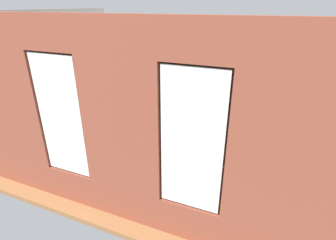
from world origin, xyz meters
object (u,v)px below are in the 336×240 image
Objects in this scene: potted_plant_by_left_couch at (278,139)px; potted_plant_mid_room_small at (210,121)px; coffee_table at (167,138)px; papasan_chair at (165,111)px; remote_gray at (169,139)px; tv_flatscreen at (79,100)px; cup_ceramic at (162,132)px; remote_silver at (184,136)px; couch_left at (298,176)px; potted_plant_corner_far_left at (316,212)px; potted_plant_near_tv at (73,123)px; potted_plant_foreground_right at (119,97)px; couch_by_window at (131,175)px; potted_plant_corner_near_left at (305,115)px; table_plant_small at (149,132)px; potted_plant_between_couches at (203,171)px; media_console at (82,120)px; candle_jar at (167,134)px.

potted_plant_by_left_couch is 0.83× the size of potted_plant_mid_room_small.
papasan_chair reaches higher than coffee_table.
remote_gray is at bearing 128.10° from coffee_table.
potted_plant_mid_room_small is (-3.55, -0.97, -0.43)m from tv_flatscreen.
tv_flatscreen reaches higher than potted_plant_mid_room_small.
remote_silver is (-0.55, -0.04, -0.03)m from cup_ceramic.
cup_ceramic reaches higher than remote_gray.
couch_left reaches higher than remote_silver.
potted_plant_by_left_couch is at bearing -78.68° from potted_plant_corner_far_left.
coffee_table is (2.90, -0.41, 0.03)m from couch_left.
potted_plant_mid_room_small is at bearing -148.00° from potted_plant_near_tv.
couch_left is at bearing 173.83° from tv_flatscreen.
potted_plant_foreground_right is 1.21× the size of potted_plant_mid_room_small.
papasan_chair is at bearing -65.08° from coffee_table.
couch_by_window is at bearing 156.71° from potted_plant_near_tv.
tv_flatscreen is 3.70m from potted_plant_mid_room_small.
potted_plant_corner_near_left is 1.04m from potted_plant_by_left_couch.
papasan_chair is (0.67, -1.45, 0.07)m from coffee_table.
potted_plant_corner_near_left reaches higher than coffee_table.
table_plant_small is 3.82m from potted_plant_corner_far_left.
remote_gray is at bearing -166.24° from potted_plant_near_tv.
remote_silver is at bearing -35.20° from potted_plant_corner_far_left.
coffee_table is at bearing 147.47° from cup_ceramic.
potted_plant_foreground_right is 0.55× the size of potted_plant_near_tv.
potted_plant_corner_far_left is (-5.83, 1.94, -0.25)m from tv_flatscreen.
coffee_table is 8.06× the size of remote_silver.
potted_plant_near_tv is (3.00, 1.88, 0.20)m from potted_plant_mid_room_small.
couch_by_window is at bearing 47.72° from potted_plant_corner_near_left.
tv_flatscreen is 0.83× the size of potted_plant_between_couches.
table_plant_small is at bearing 21.43° from potted_plant_by_left_couch.
potted_plant_by_left_couch is (-5.28, -0.81, 0.10)m from media_console.
potted_plant_corner_near_left is (-0.15, -2.20, 0.45)m from couch_left.
table_plant_small reaches higher than coffee_table.
potted_plant_between_couches is at bearing 131.37° from cup_ceramic.
potted_plant_corner_far_left is 1.71× the size of potted_plant_by_left_couch.
remote_silver is 3.16m from potted_plant_corner_near_left.
coffee_table is 0.18m from remote_gray.
cup_ceramic is 0.20m from candle_jar.
potted_plant_foreground_right is 3.30m from potted_plant_mid_room_small.
remote_silver is at bearing 31.54° from potted_plant_corner_near_left.
potted_plant_between_couches is at bearing 165.78° from potted_plant_near_tv.
potted_plant_by_left_couch is at bearing -134.16° from couch_by_window.
couch_left is at bearing 81.21° from remote_silver.
couch_by_window is 2.93m from potted_plant_mid_room_small.
table_plant_small is 1.76m from potted_plant_mid_room_small.
table_plant_small is 2.40m from media_console.
papasan_chair is at bearing -174.78° from remote_gray.
couch_left is 2.25m from potted_plant_corner_near_left.
couch_left is 1.60× the size of potted_plant_corner_near_left.
potted_plant_between_couches reaches higher than potted_plant_by_left_couch.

